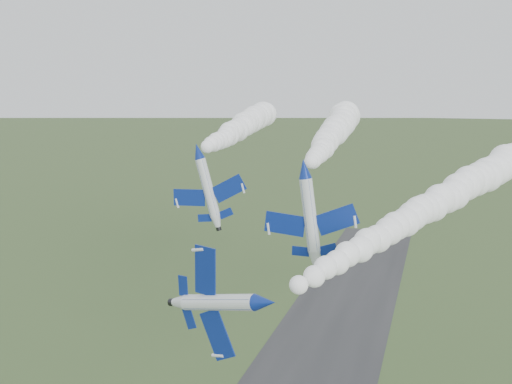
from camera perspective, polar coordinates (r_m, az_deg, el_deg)
jet_lead at (r=49.50m, az=0.87°, el=-11.03°), size 6.67×12.61×10.40m
smoke_trail_jet_lead at (r=79.85m, az=17.68°, el=-1.02°), size 26.90×66.05×5.52m
jet_pair_left at (r=72.71m, az=-5.85°, el=4.10°), size 9.50×11.60×3.49m
smoke_trail_jet_pair_left at (r=100.23m, az=-1.37°, el=6.61°), size 12.44×52.18×5.20m
jet_pair_right at (r=68.11m, az=4.83°, el=2.35°), size 11.33×13.65×3.53m
smoke_trail_jet_pair_right at (r=98.30m, az=7.68°, el=5.85°), size 10.36×55.72×5.90m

